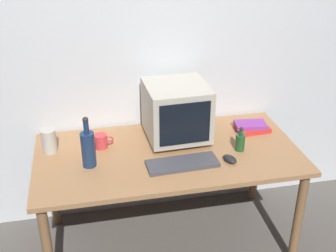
{
  "coord_description": "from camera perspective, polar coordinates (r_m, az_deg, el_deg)",
  "views": [
    {
      "loc": [
        -0.47,
        -2.23,
        2.08
      ],
      "look_at": [
        0.0,
        0.0,
        0.89
      ],
      "focal_mm": 46.12,
      "sensor_mm": 36.0,
      "label": 1
    }
  ],
  "objects": [
    {
      "name": "ground_plane",
      "position": [
        3.09,
        0.0,
        -14.83
      ],
      "size": [
        6.0,
        6.0,
        0.0
      ],
      "primitive_type": "plane",
      "color": "#56514C"
    },
    {
      "name": "back_wall",
      "position": [
        2.86,
        -1.95,
        10.66
      ],
      "size": [
        4.0,
        0.08,
        2.5
      ],
      "primitive_type": "cube",
      "color": "silver",
      "rests_on": "ground"
    },
    {
      "name": "desk",
      "position": [
        2.7,
        0.0,
        -4.86
      ],
      "size": [
        1.62,
        0.81,
        0.71
      ],
      "color": "#9E7047",
      "rests_on": "ground"
    },
    {
      "name": "crt_monitor",
      "position": [
        2.72,
        1.13,
        1.93
      ],
      "size": [
        0.4,
        0.4,
        0.37
      ],
      "color": "#B2AD9E",
      "rests_on": "desk"
    },
    {
      "name": "keyboard",
      "position": [
        2.53,
        1.91,
        -4.98
      ],
      "size": [
        0.43,
        0.17,
        0.02
      ],
      "primitive_type": "cube",
      "rotation": [
        0.0,
        0.0,
        0.05
      ],
      "color": "#3F3F47",
      "rests_on": "desk"
    },
    {
      "name": "computer_mouse",
      "position": [
        2.58,
        8.18,
        -4.33
      ],
      "size": [
        0.09,
        0.12,
        0.04
      ],
      "primitive_type": "ellipsoid",
      "rotation": [
        0.0,
        0.0,
        0.39
      ],
      "color": "black",
      "rests_on": "desk"
    },
    {
      "name": "bottle_tall",
      "position": [
        2.51,
        -10.51,
        -2.86
      ],
      "size": [
        0.08,
        0.08,
        0.32
      ],
      "color": "navy",
      "rests_on": "desk"
    },
    {
      "name": "bottle_short",
      "position": [
        2.69,
        9.52,
        -2.06
      ],
      "size": [
        0.06,
        0.06,
        0.16
      ],
      "color": "#1E4C23",
      "rests_on": "desk"
    },
    {
      "name": "book_stack",
      "position": [
        2.95,
        10.99,
        -0.09
      ],
      "size": [
        0.23,
        0.17,
        0.05
      ],
      "color": "red",
      "rests_on": "desk"
    },
    {
      "name": "mug",
      "position": [
        2.72,
        -8.8,
        -1.99
      ],
      "size": [
        0.12,
        0.08,
        0.09
      ],
      "color": "#CC383D",
      "rests_on": "desk"
    },
    {
      "name": "metal_canister",
      "position": [
        2.73,
        -15.45,
        -1.9
      ],
      "size": [
        0.09,
        0.09,
        0.15
      ],
      "primitive_type": "cylinder",
      "color": "#B7B2A8",
      "rests_on": "desk"
    }
  ]
}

